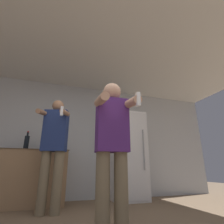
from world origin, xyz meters
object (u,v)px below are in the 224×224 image
Objects in this scene: refrigerator at (127,155)px; bottle_red_label at (43,144)px; person_woman_foreground at (112,143)px; person_man_side at (54,147)px; bottle_green_wine at (54,146)px; bottle_dark_rum at (27,142)px.

refrigerator is 1.77m from bottle_red_label.
bottle_red_label is 2.02m from person_woman_foreground.
refrigerator is 5.46× the size of bottle_red_label.
person_man_side is (-0.60, 1.14, 0.07)m from person_woman_foreground.
bottle_green_wine is 0.51m from bottle_dark_rum.
person_woman_foreground is at bearing -66.18° from bottle_red_label.
person_man_side is at bearing -73.18° from bottle_red_label.
bottle_dark_rum is at bearing 125.64° from person_man_side.
refrigerator is at bearing 1.21° from bottle_red_label.
refrigerator is 1.56m from bottle_green_wine.
person_man_side is (-0.00, -0.70, -0.10)m from bottle_green_wine.
person_woman_foreground is 0.92× the size of person_man_side.
bottle_green_wine is at bearing -178.62° from refrigerator.
person_woman_foreground is at bearing -62.23° from person_man_side.
bottle_dark_rum reaches higher than bottle_green_wine.
bottle_red_label is at bearing 106.82° from person_man_side.
person_man_side reaches higher than bottle_red_label.
bottle_dark_rum is at bearing 120.92° from person_woman_foreground.
bottle_dark_rum is 0.22× the size of person_woman_foreground.
bottle_green_wine is 0.22m from bottle_red_label.
bottle_green_wine is 0.15× the size of person_man_side.
bottle_green_wine is 0.70m from person_man_side.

